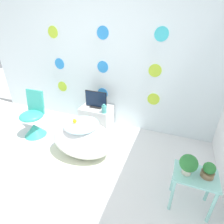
% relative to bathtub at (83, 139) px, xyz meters
% --- Properties ---
extents(ground_plane, '(12.00, 12.00, 0.00)m').
position_rel_bathtub_xyz_m(ground_plane, '(-0.12, -0.87, -0.28)').
color(ground_plane, white).
extents(wall_back_dotted, '(5.03, 0.05, 2.60)m').
position_rel_bathtub_xyz_m(wall_back_dotted, '(-0.11, 1.04, 1.02)').
color(wall_back_dotted, white).
rests_on(wall_back_dotted, ground_plane).
extents(rug, '(1.11, 0.95, 0.01)m').
position_rel_bathtub_xyz_m(rug, '(-0.03, -0.16, -0.27)').
color(rug, silver).
rests_on(rug, ground_plane).
extents(bathtub, '(0.95, 0.61, 0.55)m').
position_rel_bathtub_xyz_m(bathtub, '(0.00, 0.00, 0.00)').
color(bathtub, white).
rests_on(bathtub, ground_plane).
extents(rubber_duck, '(0.06, 0.06, 0.07)m').
position_rel_bathtub_xyz_m(rubber_duck, '(-0.09, -0.02, 0.31)').
color(rubber_duck, yellow).
rests_on(rubber_duck, bathtub).
extents(chair, '(0.40, 0.40, 0.81)m').
position_rel_bathtub_xyz_m(chair, '(-1.07, 0.14, -0.02)').
color(chair, '#38B2A3').
rests_on(chair, ground_plane).
extents(tv_cabinet, '(0.56, 0.41, 0.42)m').
position_rel_bathtub_xyz_m(tv_cabinet, '(-0.15, 0.78, -0.07)').
color(tv_cabinet, silver).
rests_on(tv_cabinet, ground_plane).
extents(tv, '(0.42, 0.12, 0.31)m').
position_rel_bathtub_xyz_m(tv, '(-0.15, 0.78, 0.28)').
color(tv, black).
rests_on(tv, tv_cabinet).
extents(vase, '(0.08, 0.08, 0.16)m').
position_rel_bathtub_xyz_m(vase, '(0.08, 0.64, 0.21)').
color(vase, '#51B2AD').
rests_on(vase, tv_cabinet).
extents(side_table, '(0.43, 0.31, 0.47)m').
position_rel_bathtub_xyz_m(side_table, '(1.51, -0.34, 0.09)').
color(side_table, '#99E0D8').
rests_on(side_table, ground_plane).
extents(potted_plant_left, '(0.18, 0.18, 0.23)m').
position_rel_bathtub_xyz_m(potted_plant_left, '(1.42, -0.35, 0.32)').
color(potted_plant_left, beige).
rests_on(potted_plant_left, side_table).
extents(potted_plant_right, '(0.12, 0.12, 0.17)m').
position_rel_bathtub_xyz_m(potted_plant_right, '(1.61, -0.32, 0.27)').
color(potted_plant_right, '#8C6B4C').
rests_on(potted_plant_right, side_table).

